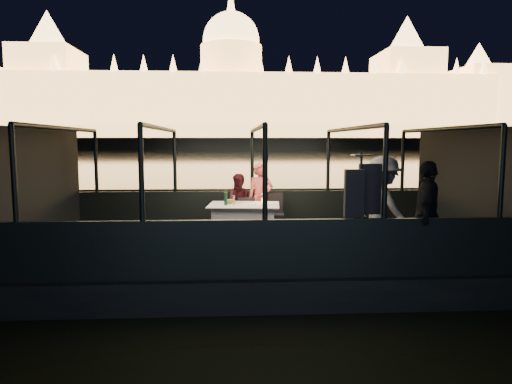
{
  "coord_description": "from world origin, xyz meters",
  "views": [
    {
      "loc": [
        -0.51,
        -8.67,
        2.54
      ],
      "look_at": [
        0.0,
        0.4,
        1.55
      ],
      "focal_mm": 32.0,
      "sensor_mm": 36.0,
      "label": 1
    }
  ],
  "objects": [
    {
      "name": "plate_near",
      "position": [
        0.31,
        0.69,
        1.27
      ],
      "size": [
        0.3,
        0.3,
        0.02
      ],
      "primitive_type": "cylinder",
      "rotation": [
        0.0,
        0.0,
        -0.13
      ],
      "color": "white",
      "rests_on": "dining_table_central"
    },
    {
      "name": "wine_glass_white",
      "position": [
        -0.45,
        0.56,
        1.36
      ],
      "size": [
        0.08,
        0.08,
        0.2
      ],
      "primitive_type": null,
      "rotation": [
        0.0,
        0.0,
        0.17
      ],
      "color": "white",
      "rests_on": "dining_table_central"
    },
    {
      "name": "passenger_stripe",
      "position": [
        2.14,
        -0.93,
        1.35
      ],
      "size": [
        1.07,
        1.34,
        1.81
      ],
      "primitive_type": "imported",
      "rotation": [
        0.0,
        0.0,
        1.98
      ],
      "color": "silver",
      "rests_on": "boat_deck"
    },
    {
      "name": "dining_table_central",
      "position": [
        -0.24,
        0.67,
        0.89
      ],
      "size": [
        1.55,
        1.19,
        0.77
      ],
      "primitive_type": "cube",
      "rotation": [
        0.0,
        0.0,
        -0.1
      ],
      "color": "silver",
      "rests_on": "boat_deck"
    },
    {
      "name": "embankment",
      "position": [
        0.0,
        210.0,
        1.0
      ],
      "size": [
        400.0,
        140.0,
        6.0
      ],
      "primitive_type": "cube",
      "color": "#423D33",
      "rests_on": "ground"
    },
    {
      "name": "gunwale_starboard",
      "position": [
        0.0,
        -2.0,
        0.95
      ],
      "size": [
        8.0,
        0.08,
        0.9
      ],
      "primitive_type": "cube",
      "color": "black",
      "rests_on": "boat_deck"
    },
    {
      "name": "coat_stand",
      "position": [
        1.51,
        -1.75,
        1.4
      ],
      "size": [
        0.63,
        0.57,
        1.9
      ],
      "primitive_type": null,
      "rotation": [
        0.0,
        0.0,
        0.33
      ],
      "color": "black",
      "rests_on": "boat_deck"
    },
    {
      "name": "chair_port_right",
      "position": [
        0.47,
        1.38,
        0.95
      ],
      "size": [
        0.46,
        0.46,
        0.89
      ],
      "primitive_type": "cube",
      "rotation": [
        0.0,
        0.0,
        -0.12
      ],
      "color": "black",
      "rests_on": "boat_deck"
    },
    {
      "name": "cabin_glass_port",
      "position": [
        0.0,
        2.0,
        2.1
      ],
      "size": [
        8.0,
        0.02,
        1.4
      ],
      "primitive_type": null,
      "color": "#99B2B2",
      "rests_on": "gunwale_port"
    },
    {
      "name": "wine_glass_red",
      "position": [
        0.17,
        0.95,
        1.36
      ],
      "size": [
        0.09,
        0.09,
        0.2
      ],
      "primitive_type": null,
      "rotation": [
        0.0,
        0.0,
        0.31
      ],
      "color": "white",
      "rests_on": "dining_table_central"
    },
    {
      "name": "bread_basket",
      "position": [
        -0.52,
        0.82,
        1.31
      ],
      "size": [
        0.24,
        0.24,
        0.08
      ],
      "primitive_type": "cylinder",
      "rotation": [
        0.0,
        0.0,
        -0.2
      ],
      "color": "olive",
      "rests_on": "dining_table_central"
    },
    {
      "name": "person_man_maroon",
      "position": [
        -0.3,
        1.53,
        1.25
      ],
      "size": [
        0.72,
        0.61,
        1.34
      ],
      "primitive_type": "imported",
      "rotation": [
        0.0,
        0.0,
        -0.18
      ],
      "color": "#3F1119",
      "rests_on": "boat_deck"
    },
    {
      "name": "amber_candle",
      "position": [
        0.17,
        0.88,
        1.31
      ],
      "size": [
        0.07,
        0.07,
        0.08
      ],
      "primitive_type": "cylinder",
      "rotation": [
        0.0,
        0.0,
        -0.36
      ],
      "color": "#FFB73F",
      "rests_on": "dining_table_central"
    },
    {
      "name": "river_water",
      "position": [
        0.0,
        80.0,
        0.0
      ],
      "size": [
        500.0,
        500.0,
        0.0
      ],
      "primitive_type": "plane",
      "color": "black",
      "rests_on": "ground"
    },
    {
      "name": "end_wall_aft",
      "position": [
        4.0,
        0.0,
        1.65
      ],
      "size": [
        0.02,
        4.0,
        2.3
      ],
      "primitive_type": null,
      "color": "black",
      "rests_on": "boat_deck"
    },
    {
      "name": "plate_far",
      "position": [
        -0.33,
        0.9,
        1.27
      ],
      "size": [
        0.25,
        0.25,
        0.01
      ],
      "primitive_type": "cylinder",
      "rotation": [
        0.0,
        0.0,
        -0.07
      ],
      "color": "silver",
      "rests_on": "dining_table_central"
    },
    {
      "name": "wine_glass_empty",
      "position": [
        0.01,
        0.68,
        1.36
      ],
      "size": [
        0.08,
        0.08,
        0.19
      ],
      "primitive_type": null,
      "rotation": [
        0.0,
        0.0,
        -0.22
      ],
      "color": "silver",
      "rests_on": "dining_table_central"
    },
    {
      "name": "chair_port_left",
      "position": [
        -0.16,
        1.13,
        0.95
      ],
      "size": [
        0.39,
        0.39,
        0.82
      ],
      "primitive_type": "cube",
      "rotation": [
        0.0,
        0.0,
        0.02
      ],
      "color": "black",
      "rests_on": "boat_deck"
    },
    {
      "name": "gunwale_port",
      "position": [
        0.0,
        2.0,
        0.95
      ],
      "size": [
        8.0,
        0.08,
        0.9
      ],
      "primitive_type": "cube",
      "color": "black",
      "rests_on": "boat_deck"
    },
    {
      "name": "wine_bottle",
      "position": [
        -0.61,
        0.57,
        1.42
      ],
      "size": [
        0.09,
        0.09,
        0.33
      ],
      "primitive_type": "cylinder",
      "rotation": [
        0.0,
        0.0,
        0.41
      ],
      "color": "#14371E",
      "rests_on": "dining_table_central"
    },
    {
      "name": "boat_deck",
      "position": [
        0.0,
        0.0,
        0.48
      ],
      "size": [
        8.0,
        4.0,
        0.04
      ],
      "primitive_type": "cube",
      "color": "black",
      "rests_on": "boat_hull"
    },
    {
      "name": "canopy_ribs",
      "position": [
        0.0,
        0.0,
        1.65
      ],
      "size": [
        8.0,
        4.0,
        2.3
      ],
      "primitive_type": null,
      "color": "black",
      "rests_on": "boat_deck"
    },
    {
      "name": "boat_hull",
      "position": [
        0.0,
        0.0,
        0.0
      ],
      "size": [
        8.6,
        4.4,
        1.0
      ],
      "primitive_type": "cube",
      "color": "black",
      "rests_on": "river_water"
    },
    {
      "name": "cabin_roof_glass",
      "position": [
        0.0,
        0.0,
        2.8
      ],
      "size": [
        8.0,
        4.0,
        0.02
      ],
      "primitive_type": null,
      "color": "#99B2B2",
      "rests_on": "boat_deck"
    },
    {
      "name": "passenger_dark",
      "position": [
        2.61,
        -1.64,
        1.35
      ],
      "size": [
        0.85,
        1.12,
        1.76
      ],
      "primitive_type": "imported",
      "rotation": [
        0.0,
        0.0,
        4.26
      ],
      "color": "black",
      "rests_on": "boat_deck"
    },
    {
      "name": "parliament_building",
      "position": [
        0.0,
        175.0,
        29.0
      ],
      "size": [
        220.0,
        32.0,
        60.0
      ],
      "primitive_type": null,
      "color": "#F2D18C",
      "rests_on": "embankment"
    },
    {
      "name": "person_woman_coral",
      "position": [
        0.16,
        1.53,
        1.25
      ],
      "size": [
        0.58,
        0.4,
        1.58
      ],
      "primitive_type": "imported",
      "rotation": [
        0.0,
        0.0,
        -0.04
      ],
      "color": "#EF5956",
      "rests_on": "boat_deck"
    },
    {
      "name": "cabin_glass_starboard",
      "position": [
        0.0,
        -2.0,
        2.1
      ],
      "size": [
        8.0,
        0.02,
        1.4
      ],
      "primitive_type": null,
      "color": "#99B2B2",
      "rests_on": "gunwale_starboard"
    },
    {
      "name": "end_wall_fore",
      "position": [
        -4.0,
        0.0,
        1.65
      ],
      "size": [
        0.02,
        4.0,
        2.3
      ],
      "primitive_type": null,
      "color": "black",
      "rests_on": "boat_deck"
    }
  ]
}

